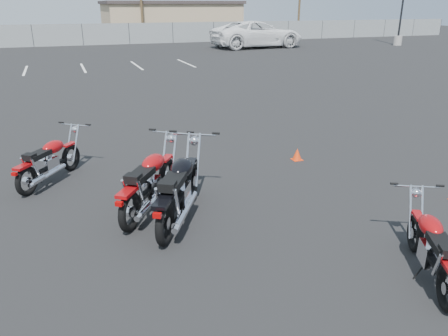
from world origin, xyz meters
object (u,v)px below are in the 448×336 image
object	(u,v)px
motorcycle_front_red	(49,161)
motorcycle_second_black	(180,189)
motorcycle_rear_red	(433,248)
white_van	(257,26)
motorcycle_third_red	(150,182)

from	to	relation	value
motorcycle_front_red	motorcycle_second_black	xyz separation A→B (m)	(1.99, -2.47, 0.09)
motorcycle_front_red	motorcycle_rear_red	distance (m)	6.92
motorcycle_second_black	white_van	bearing A→B (deg)	63.14
motorcycle_front_red	motorcycle_third_red	distance (m)	2.52
motorcycle_third_red	motorcycle_front_red	bearing A→B (deg)	129.72
motorcycle_front_red	motorcycle_second_black	bearing A→B (deg)	-51.08
motorcycle_front_red	motorcycle_third_red	bearing A→B (deg)	-50.28
motorcycle_front_red	motorcycle_rear_red	bearing A→B (deg)	-48.50
motorcycle_front_red	white_van	world-z (taller)	white_van
motorcycle_second_black	motorcycle_rear_red	size ratio (longest dim) A/B	1.25
motorcycle_rear_red	motorcycle_third_red	bearing A→B (deg)	132.51
motorcycle_rear_red	white_van	distance (m)	32.45
motorcycle_second_black	white_van	size ratio (longest dim) A/B	0.26
motorcycle_second_black	white_van	distance (m)	31.00
motorcycle_rear_red	white_van	xyz separation A→B (m)	(11.40, 30.35, 1.24)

